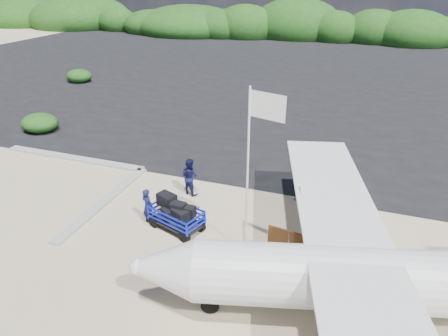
# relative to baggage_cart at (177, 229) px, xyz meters

# --- Properties ---
(ground) EXTENTS (160.00, 160.00, 0.00)m
(ground) POSITION_rel_baggage_cart_xyz_m (0.37, -0.68, 0.00)
(ground) COLOR beige
(asphalt_apron) EXTENTS (90.00, 50.00, 0.04)m
(asphalt_apron) POSITION_rel_baggage_cart_xyz_m (0.37, 29.32, 0.00)
(asphalt_apron) COLOR #B2B2B2
(asphalt_apron) RESTS_ON ground
(lagoon) EXTENTS (9.00, 7.00, 0.40)m
(lagoon) POSITION_rel_baggage_cart_xyz_m (-8.63, 0.82, 0.00)
(lagoon) COLOR #B2B2B2
(lagoon) RESTS_ON ground
(vegetation_band) EXTENTS (124.00, 8.00, 4.40)m
(vegetation_band) POSITION_rel_baggage_cart_xyz_m (0.37, 54.32, 0.00)
(vegetation_band) COLOR #B2B2B2
(vegetation_band) RESTS_ON ground
(baggage_cart) EXTENTS (2.72, 2.06, 1.21)m
(baggage_cart) POSITION_rel_baggage_cart_xyz_m (0.00, 0.00, 0.00)
(baggage_cart) COLOR #0E1CD9
(baggage_cart) RESTS_ON ground
(flagpole) EXTENTS (1.41, 0.90, 6.55)m
(flagpole) POSITION_rel_baggage_cart_xyz_m (3.17, -0.57, 0.00)
(flagpole) COLOR white
(flagpole) RESTS_ON ground
(signboard) EXTENTS (1.72, 0.43, 1.42)m
(signboard) POSITION_rel_baggage_cart_xyz_m (4.79, -0.55, 0.00)
(signboard) COLOR brown
(signboard) RESTS_ON ground
(crew_a) EXTENTS (0.71, 0.59, 1.65)m
(crew_a) POSITION_rel_baggage_cart_xyz_m (-1.35, 0.03, 0.83)
(crew_a) COLOR #111643
(crew_a) RESTS_ON ground
(crew_b) EXTENTS (1.08, 0.95, 1.85)m
(crew_b) POSITION_rel_baggage_cart_xyz_m (-0.68, 2.95, 0.93)
(crew_b) COLOR #111643
(crew_b) RESTS_ON ground
(aircraft_large) EXTENTS (20.56, 20.56, 5.05)m
(aircraft_large) POSITION_rel_baggage_cart_xyz_m (11.68, 23.67, 0.00)
(aircraft_large) COLOR #B2B2B2
(aircraft_large) RESTS_ON ground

